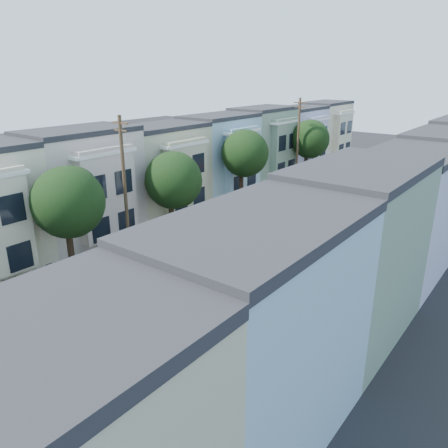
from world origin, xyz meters
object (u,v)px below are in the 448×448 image
Objects in this scene: utility_pole_near at (125,185)px; utility_pole_far at (298,142)px; tree_d at (244,153)px; parked_right_c at (356,217)px; tree_b at (67,202)px; lead_sedan at (293,226)px; parked_left_b at (23,293)px; tree_c at (173,180)px; tree_e at (309,139)px; tree_far_r at (416,168)px; fedex_truck at (239,245)px; parked_left_d at (215,217)px; parked_right_d at (393,192)px; parked_right_a at (100,383)px; parked_right_b at (187,325)px; parked_left_c at (131,251)px.

utility_pole_far is at bearing 90.00° from utility_pole_near.
tree_d is at bearing -90.01° from utility_pole_far.
utility_pole_far is 2.66× the size of parked_right_c.
tree_b is 18.25m from lead_sedan.
parked_left_b is (1.40, -24.27, -4.57)m from tree_d.
tree_e reaches higher than tree_c.
tree_far_r reaches higher than fedex_truck.
parked_left_d is at bearing 85.40° from parked_left_b.
tree_e is at bearing 90.04° from utility_pole_far.
utility_pole_near and utility_pole_far have the same top height.
tree_d is 1.55× the size of parked_right_d.
parked_right_a is at bearing -95.10° from parked_right_c.
fedex_truck is 9.16m from parked_right_b.
parked_right_b is (3.21, -16.89, 0.05)m from lead_sedan.
tree_d is at bearing 121.28° from parked_right_b.
tree_c is at bearing -90.00° from tree_d.
parked_right_b is at bearing -93.48° from tree_far_r.
tree_c reaches higher than parked_right_a.
parked_right_d is at bearing 177.27° from tree_far_r.
parked_left_b is 10.37m from parked_right_b.
fedex_truck is (8.25, 2.80, -3.52)m from utility_pole_near.
tree_e is at bearing 90.00° from utility_pole_near.
tree_d is 0.77× the size of utility_pole_near.
tree_b is 34.36m from tree_far_r.
tree_e is 1.51× the size of parked_right_d.
parked_right_c is (-1.99, -10.18, -3.04)m from tree_far_r.
parked_right_c is 0.76× the size of parked_right_d.
tree_c is 16.02m from parked_right_b.
tree_far_r is (13.20, 11.87, -1.69)m from tree_d.
fedex_truck is 13.85m from parked_left_b.
utility_pole_near is at bearing -110.32° from parked_right_d.
tree_far_r is 30.04m from utility_pole_near.
utility_pole_near reaches higher than tree_d.
tree_e is 17.15m from parked_right_c.
tree_d is 1.61× the size of parked_right_b.
fedex_truck is (8.26, 7.56, -3.36)m from tree_b.
parked_left_d is (1.40, -6.40, -4.65)m from tree_d.
parked_right_a is at bearing -66.94° from tree_d.
utility_pole_near is at bearing -89.99° from tree_d.
parked_left_c is (1.40, 3.69, -4.30)m from tree_b.
parked_left_b is (1.40, -4.45, -4.23)m from tree_b.
parked_left_d is at bearing 127.15° from parked_right_b.
tree_d is at bearing 120.75° from fedex_truck.
tree_b is at bearing -90.00° from tree_c.
fedex_truck is (-4.94, -24.14, -2.01)m from tree_far_r.
parked_left_c is at bearing 134.99° from parked_right_a.
tree_far_r is 1.02× the size of parked_left_b.
tree_b is at bearing -112.60° from tree_far_r.
parked_right_a is (11.20, -16.21, -3.91)m from tree_c.
tree_b reaches higher than parked_right_c.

